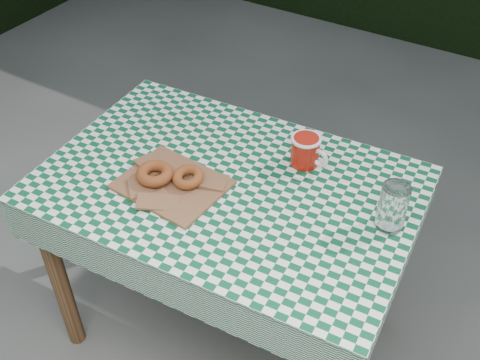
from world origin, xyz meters
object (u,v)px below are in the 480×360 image
Objects in this scene: table at (229,265)px; drinking_glass at (393,207)px; paper_bag at (172,184)px; coffee_mug at (305,151)px.

table is 7.79× the size of drinking_glass.
table is 3.64× the size of paper_bag.
drinking_glass is (0.62, 0.18, 0.06)m from paper_bag.
coffee_mug is at bearing 49.04° from table.
coffee_mug is at bearing 45.89° from paper_bag.
paper_bag reaches higher than table.
table is 6.27× the size of coffee_mug.
paper_bag is at bearing -122.54° from coffee_mug.
paper_bag is 2.14× the size of drinking_glass.
coffee_mug is at bearing 158.49° from drinking_glass.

